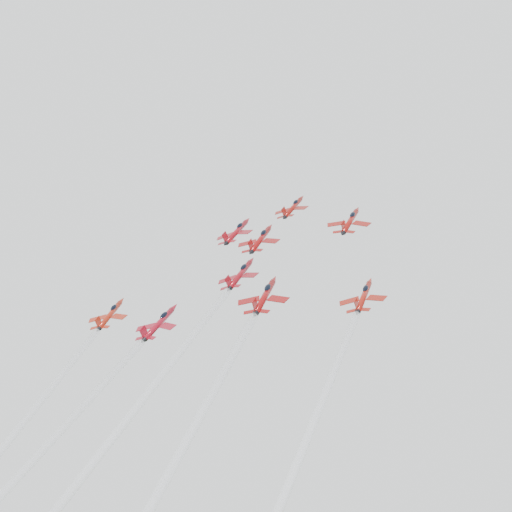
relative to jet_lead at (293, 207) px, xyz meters
The scene contains 8 objects.
jet_lead is the anchor object (origin of this frame).
jet_row2_left 15.02m from the jet_lead, 145.08° to the right, with size 10.05×12.14×9.88m.
jet_row2_center 16.01m from the jet_lead, 100.39° to the right, with size 10.31×12.45×10.14m.
jet_row2_right 21.72m from the jet_lead, 27.26° to the right, with size 9.76×11.79×9.60m.
jet_center 79.11m from the jet_lead, 90.36° to the right, with size 9.74×83.17×67.99m.
jet_rear_left 95.82m from the jet_lead, 98.43° to the right, with size 9.53×81.44×66.58m.
jet_rear_right 92.36m from the jet_lead, 82.52° to the right, with size 10.37×88.58×72.41m.
jet_rear_farright 90.92m from the jet_lead, 65.94° to the right, with size 8.62×73.61×60.18m.
Camera 1 is at (71.64, -128.64, 140.88)m, focal length 50.00 mm.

